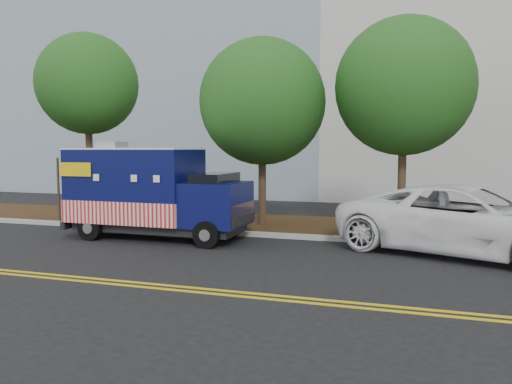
% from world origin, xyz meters
% --- Properties ---
extents(ground, '(120.00, 120.00, 0.00)m').
position_xyz_m(ground, '(0.00, 0.00, 0.00)').
color(ground, black).
rests_on(ground, ground).
extents(curb, '(120.00, 0.18, 0.15)m').
position_xyz_m(curb, '(0.00, 1.40, 0.07)').
color(curb, '#9E9E99').
rests_on(curb, ground).
extents(mulch_strip, '(120.00, 4.00, 0.15)m').
position_xyz_m(mulch_strip, '(0.00, 3.50, 0.07)').
color(mulch_strip, '#321B0E').
rests_on(mulch_strip, ground).
extents(centerline_near, '(120.00, 0.10, 0.01)m').
position_xyz_m(centerline_near, '(0.00, -4.45, 0.01)').
color(centerline_near, gold).
rests_on(centerline_near, ground).
extents(centerline_far, '(120.00, 0.10, 0.01)m').
position_xyz_m(centerline_far, '(0.00, -4.70, 0.01)').
color(centerline_far, gold).
rests_on(centerline_far, ground).
extents(tree_a, '(3.72, 3.72, 6.98)m').
position_xyz_m(tree_a, '(-4.98, 2.80, 5.10)').
color(tree_a, '#38281C').
rests_on(tree_a, ground).
extents(tree_b, '(4.25, 4.25, 6.42)m').
position_xyz_m(tree_b, '(1.75, 3.03, 4.29)').
color(tree_b, '#38281C').
rests_on(tree_b, ground).
extents(tree_c, '(4.35, 4.35, 6.85)m').
position_xyz_m(tree_c, '(6.30, 3.47, 4.67)').
color(tree_c, '#38281C').
rests_on(tree_c, ground).
extents(sign_post, '(0.06, 0.06, 2.40)m').
position_xyz_m(sign_post, '(-5.56, 1.74, 1.20)').
color(sign_post, '#473828').
rests_on(sign_post, ground).
extents(food_truck, '(5.60, 2.19, 2.93)m').
position_xyz_m(food_truck, '(-0.96, 0.21, 1.33)').
color(food_truck, black).
rests_on(food_truck, ground).
extents(white_car, '(7.06, 4.99, 1.79)m').
position_xyz_m(white_car, '(8.00, 0.54, 0.89)').
color(white_car, white).
rests_on(white_car, ground).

